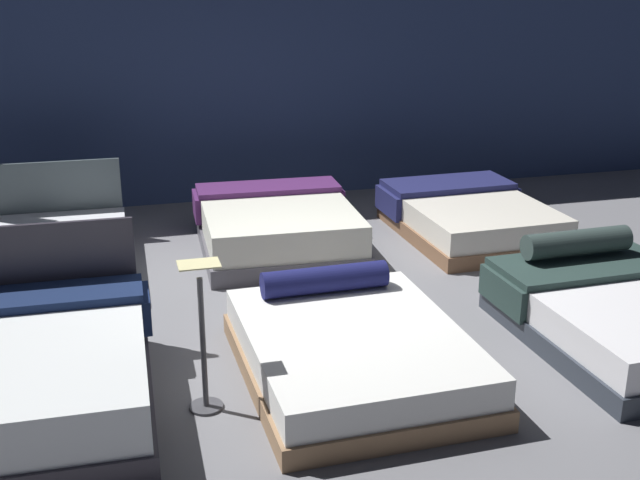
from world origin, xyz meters
TOP-DOWN VIEW (x-y plane):
  - ground_plane at (0.00, 0.00)m, footprint 18.00×18.00m
  - showroom_back_wall at (0.00, 3.70)m, footprint 18.00×0.06m
  - bed_0 at (-2.30, -1.34)m, footprint 1.72×2.09m
  - bed_1 at (0.01, -1.39)m, footprint 1.67×2.14m
  - bed_2 at (2.32, -1.41)m, footprint 1.64×2.11m
  - bed_3 at (-2.28, 1.49)m, footprint 1.56×2.16m
  - bed_4 at (0.06, 1.50)m, footprint 1.76×1.98m
  - bed_5 at (2.30, 1.45)m, footprint 1.63×2.09m
  - price_sign at (-1.13, -1.59)m, footprint 0.28×0.24m

SIDE VIEW (x-z plane):
  - ground_plane at x=0.00m, z-range -0.02..0.00m
  - bed_3 at x=-2.28m, z-range -0.27..0.64m
  - bed_1 at x=0.01m, z-range -0.10..0.51m
  - bed_5 at x=2.30m, z-range -0.02..0.47m
  - bed_2 at x=2.32m, z-range -0.13..0.62m
  - bed_4 at x=0.06m, z-range -0.02..0.55m
  - bed_0 at x=-2.30m, z-range -0.25..0.84m
  - price_sign at x=-1.13m, z-range -0.12..0.97m
  - showroom_back_wall at x=0.00m, z-range 0.00..3.50m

